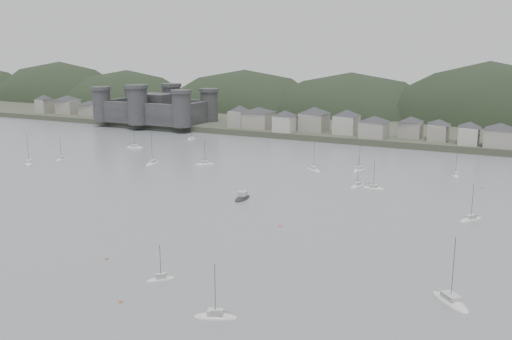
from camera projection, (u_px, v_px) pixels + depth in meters
The scene contains 9 objects.
ground at pixel (90, 267), 114.76m from camera, with size 900.00×900.00×0.00m, color slate.
far_shore_land at pixel (407, 115), 370.61m from camera, with size 900.00×250.00×3.00m, color #383D2D.
forested_ridge at pixel (404, 139), 348.93m from camera, with size 851.55×103.94×102.57m.
castle at pixel (155, 108), 322.36m from camera, with size 66.00×43.00×20.00m.
waterfront_town at pixel (466, 130), 249.46m from camera, with size 451.48×28.46×12.92m.
sailboat_lead at pixel (62, 159), 225.99m from camera, with size 3.72×7.56×9.92m.
moored_fleet at pixel (193, 189), 178.39m from camera, with size 206.76×175.20×13.35m.
motor_launch_far at pixel (242, 198), 166.76m from camera, with size 3.79×8.87×4.05m.
mooring_buoys at pixel (230, 203), 161.39m from camera, with size 172.19×124.04×0.70m.
Camera 1 is at (80.06, -80.11, 43.89)m, focal length 38.98 mm.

